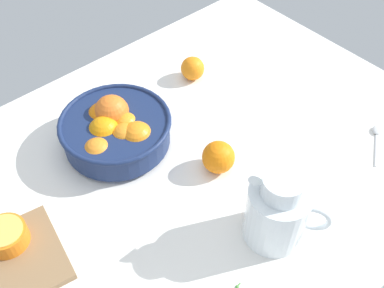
{
  "coord_description": "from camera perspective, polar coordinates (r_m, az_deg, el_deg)",
  "views": [
    {
      "loc": [
        -47.86,
        -53.93,
        85.65
      ],
      "look_at": [
        -2.18,
        -1.77,
        8.91
      ],
      "focal_mm": 43.74,
      "sensor_mm": 36.0,
      "label": 1
    }
  ],
  "objects": [
    {
      "name": "ground_plane",
      "position": [
        1.13,
        0.24,
        -2.5
      ],
      "size": [
        127.15,
        95.92,
        3.0
      ],
      "primitive_type": "cube",
      "color": "white"
    },
    {
      "name": "fruit_bowl",
      "position": [
        1.13,
        -9.29,
        1.63
      ],
      "size": [
        26.88,
        26.88,
        11.52
      ],
      "color": "navy",
      "rests_on": "ground_plane"
    },
    {
      "name": "juice_pitcher",
      "position": [
        0.96,
        10.29,
        -8.33
      ],
      "size": [
        12.61,
        15.73,
        18.98
      ],
      "color": "white",
      "rests_on": "ground_plane"
    },
    {
      "name": "orange_half_0",
      "position": [
        1.03,
        -21.75,
        -10.35
      ],
      "size": [
        8.78,
        8.78,
        4.21
      ],
      "color": "orange",
      "rests_on": "cutting_board"
    },
    {
      "name": "loose_orange_0",
      "position": [
        1.08,
        3.24,
        -1.61
      ],
      "size": [
        7.69,
        7.69,
        7.69
      ],
      "primitive_type": "sphere",
      "color": "orange",
      "rests_on": "ground_plane"
    },
    {
      "name": "loose_orange_1",
      "position": [
        1.32,
        0.07,
        9.21
      ],
      "size": [
        6.59,
        6.59,
        6.59
      ],
      "primitive_type": "sphere",
      "color": "orange",
      "rests_on": "ground_plane"
    },
    {
      "name": "spoon",
      "position": [
        1.25,
        21.57,
        0.66
      ],
      "size": [
        12.37,
        8.67,
        1.0
      ],
      "color": "silver",
      "rests_on": "ground_plane"
    }
  ]
}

